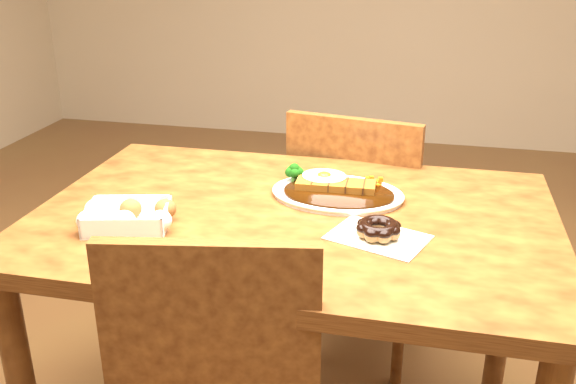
% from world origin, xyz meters
% --- Properties ---
extents(table, '(1.20, 0.80, 0.75)m').
position_xyz_m(table, '(0.00, 0.00, 0.65)').
color(table, '#441E0D').
rests_on(table, ground).
extents(chair_far, '(0.49, 0.49, 0.87)m').
position_xyz_m(chair_far, '(0.10, 0.54, 0.48)').
color(chair_far, '#441E0D').
rests_on(chair_far, ground).
extents(katsu_curry_plate, '(0.32, 0.24, 0.06)m').
position_xyz_m(katsu_curry_plate, '(0.08, 0.12, 0.77)').
color(katsu_curry_plate, white).
rests_on(katsu_curry_plate, table).
extents(donut_box, '(0.22, 0.17, 0.05)m').
position_xyz_m(donut_box, '(-0.34, -0.15, 0.78)').
color(donut_box, white).
rests_on(donut_box, table).
extents(pon_de_ring, '(0.24, 0.20, 0.04)m').
position_xyz_m(pon_de_ring, '(0.20, -0.09, 0.77)').
color(pon_de_ring, silver).
rests_on(pon_de_ring, table).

